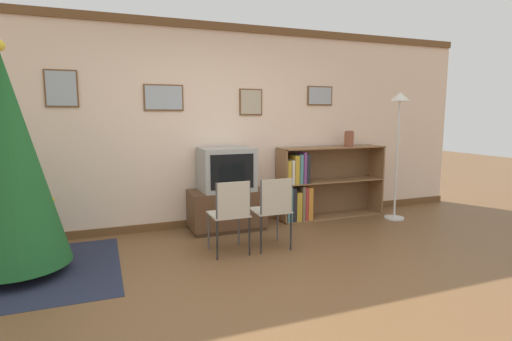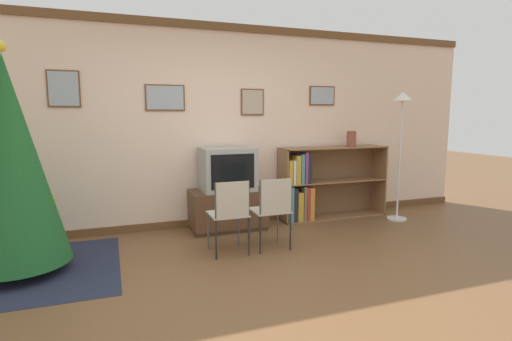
{
  "view_description": "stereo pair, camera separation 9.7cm",
  "coord_description": "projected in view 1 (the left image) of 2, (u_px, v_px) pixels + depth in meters",
  "views": [
    {
      "loc": [
        -1.34,
        -3.08,
        1.52
      ],
      "look_at": [
        0.32,
        1.17,
        0.87
      ],
      "focal_mm": 28.0,
      "sensor_mm": 36.0,
      "label": 1
    },
    {
      "loc": [
        -1.25,
        -3.12,
        1.52
      ],
      "look_at": [
        0.32,
        1.17,
        0.87
      ],
      "focal_mm": 28.0,
      "sensor_mm": 36.0,
      "label": 2
    }
  ],
  "objects": [
    {
      "name": "christmas_tree",
      "position": [
        9.0,
        162.0,
        3.64
      ],
      "size": [
        0.95,
        0.95,
        2.15
      ],
      "color": "maroon",
      "rests_on": "area_rug"
    },
    {
      "name": "wall_back",
      "position": [
        207.0,
        126.0,
        5.35
      ],
      "size": [
        8.3,
        0.11,
        2.7
      ],
      "color": "beige",
      "rests_on": "ground_plane"
    },
    {
      "name": "television",
      "position": [
        226.0,
        169.0,
        5.18
      ],
      "size": [
        0.68,
        0.51,
        0.56
      ],
      "color": "#9E9E99",
      "rests_on": "tv_console"
    },
    {
      "name": "standing_lamp",
      "position": [
        399.0,
        123.0,
        5.63
      ],
      "size": [
        0.28,
        0.28,
        1.82
      ],
      "color": "silver",
      "rests_on": "ground_plane"
    },
    {
      "name": "folding_chair_right",
      "position": [
        273.0,
        208.0,
        4.45
      ],
      "size": [
        0.4,
        0.4,
        0.82
      ],
      "color": "#BCB29E",
      "rests_on": "ground_plane"
    },
    {
      "name": "area_rug",
      "position": [
        19.0,
        275.0,
        3.79
      ],
      "size": [
        1.82,
        1.69,
        0.01
      ],
      "color": "#23283D",
      "rests_on": "ground_plane"
    },
    {
      "name": "folding_chair_left",
      "position": [
        231.0,
        212.0,
        4.27
      ],
      "size": [
        0.4,
        0.4,
        0.82
      ],
      "color": "#BCB29E",
      "rests_on": "ground_plane"
    },
    {
      "name": "bookshelf",
      "position": [
        313.0,
        185.0,
        5.79
      ],
      "size": [
        1.64,
        0.36,
        1.04
      ],
      "color": "olive",
      "rests_on": "ground_plane"
    },
    {
      "name": "tv_console",
      "position": [
        227.0,
        210.0,
        5.26
      ],
      "size": [
        0.97,
        0.52,
        0.53
      ],
      "color": "#412A1A",
      "rests_on": "ground_plane"
    },
    {
      "name": "vase",
      "position": [
        349.0,
        138.0,
        5.88
      ],
      "size": [
        0.14,
        0.14,
        0.23
      ],
      "color": "brown",
      "rests_on": "bookshelf"
    },
    {
      "name": "ground_plane",
      "position": [
        270.0,
        286.0,
        3.54
      ],
      "size": [
        24.0,
        24.0,
        0.0
      ],
      "primitive_type": "plane",
      "color": "brown"
    }
  ]
}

